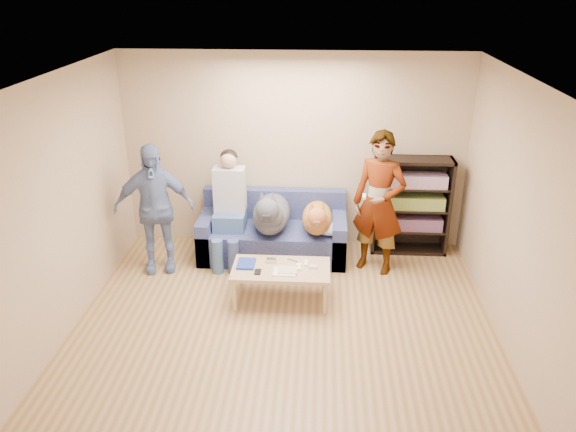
# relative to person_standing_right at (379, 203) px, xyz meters

# --- Properties ---
(ground) EXTENTS (5.00, 5.00, 0.00)m
(ground) POSITION_rel_person_standing_right_xyz_m (-1.07, -1.78, -0.89)
(ground) COLOR olive
(ground) RESTS_ON ground
(ceiling) EXTENTS (5.00, 5.00, 0.00)m
(ceiling) POSITION_rel_person_standing_right_xyz_m (-1.07, -1.78, 1.71)
(ceiling) COLOR white
(ceiling) RESTS_ON ground
(wall_back) EXTENTS (4.50, 0.00, 4.50)m
(wall_back) POSITION_rel_person_standing_right_xyz_m (-1.07, 0.72, 0.41)
(wall_back) COLOR tan
(wall_back) RESTS_ON ground
(wall_left) EXTENTS (0.00, 5.00, 5.00)m
(wall_left) POSITION_rel_person_standing_right_xyz_m (-3.32, -1.78, 0.41)
(wall_left) COLOR tan
(wall_left) RESTS_ON ground
(wall_right) EXTENTS (0.00, 5.00, 5.00)m
(wall_right) POSITION_rel_person_standing_right_xyz_m (1.18, -1.78, 0.41)
(wall_right) COLOR tan
(wall_right) RESTS_ON ground
(blanket) EXTENTS (0.42, 0.35, 0.14)m
(blanket) POSITION_rel_person_standing_right_xyz_m (-0.58, 0.11, -0.39)
(blanket) COLOR #BABABF
(blanket) RESTS_ON sofa
(person_standing_right) EXTENTS (0.77, 0.66, 1.79)m
(person_standing_right) POSITION_rel_person_standing_right_xyz_m (0.00, 0.00, 0.00)
(person_standing_right) COLOR gray
(person_standing_right) RESTS_ON ground
(person_standing_left) EXTENTS (1.03, 0.60, 1.64)m
(person_standing_left) POSITION_rel_person_standing_right_xyz_m (-2.74, -0.16, -0.07)
(person_standing_left) COLOR #7A91C3
(person_standing_left) RESTS_ON ground
(held_controller) EXTENTS (0.05, 0.12, 0.03)m
(held_controller) POSITION_rel_person_standing_right_xyz_m (-0.20, -0.20, 0.17)
(held_controller) COLOR white
(held_controller) RESTS_ON person_standing_right
(notebook_blue) EXTENTS (0.20, 0.26, 0.03)m
(notebook_blue) POSITION_rel_person_standing_right_xyz_m (-1.53, -0.78, -0.46)
(notebook_blue) COLOR navy
(notebook_blue) RESTS_ON coffee_table
(papers) EXTENTS (0.26, 0.20, 0.02)m
(papers) POSITION_rel_person_standing_right_xyz_m (-1.08, -0.93, -0.47)
(papers) COLOR white
(papers) RESTS_ON coffee_table
(magazine) EXTENTS (0.22, 0.17, 0.01)m
(magazine) POSITION_rel_person_standing_right_xyz_m (-1.05, -0.91, -0.45)
(magazine) COLOR beige
(magazine) RESTS_ON coffee_table
(camera_silver) EXTENTS (0.11, 0.06, 0.05)m
(camera_silver) POSITION_rel_person_standing_right_xyz_m (-1.25, -0.71, -0.45)
(camera_silver) COLOR #BAB9BE
(camera_silver) RESTS_ON coffee_table
(controller_a) EXTENTS (0.04, 0.13, 0.03)m
(controller_a) POSITION_rel_person_standing_right_xyz_m (-0.85, -0.73, -0.46)
(controller_a) COLOR white
(controller_a) RESTS_ON coffee_table
(controller_b) EXTENTS (0.09, 0.06, 0.03)m
(controller_b) POSITION_rel_person_standing_right_xyz_m (-0.77, -0.81, -0.46)
(controller_b) COLOR silver
(controller_b) RESTS_ON coffee_table
(headphone_cup_a) EXTENTS (0.07, 0.07, 0.02)m
(headphone_cup_a) POSITION_rel_person_standing_right_xyz_m (-0.93, -0.85, -0.46)
(headphone_cup_a) COLOR white
(headphone_cup_a) RESTS_ON coffee_table
(headphone_cup_b) EXTENTS (0.07, 0.07, 0.02)m
(headphone_cup_b) POSITION_rel_person_standing_right_xyz_m (-0.93, -0.77, -0.46)
(headphone_cup_b) COLOR white
(headphone_cup_b) RESTS_ON coffee_table
(pen_orange) EXTENTS (0.13, 0.06, 0.01)m
(pen_orange) POSITION_rel_person_standing_right_xyz_m (-1.15, -0.99, -0.47)
(pen_orange) COLOR #C6871B
(pen_orange) RESTS_ON coffee_table
(pen_black) EXTENTS (0.13, 0.08, 0.01)m
(pen_black) POSITION_rel_person_standing_right_xyz_m (-1.01, -0.65, -0.47)
(pen_black) COLOR black
(pen_black) RESTS_ON coffee_table
(wallet) EXTENTS (0.07, 0.12, 0.02)m
(wallet) POSITION_rel_person_standing_right_xyz_m (-1.38, -0.95, -0.47)
(wallet) COLOR black
(wallet) RESTS_ON coffee_table
(sofa) EXTENTS (1.90, 0.85, 0.82)m
(sofa) POSITION_rel_person_standing_right_xyz_m (-1.32, 0.32, -0.61)
(sofa) COLOR #515B93
(sofa) RESTS_ON ground
(person_seated) EXTENTS (0.40, 0.73, 1.47)m
(person_seated) POSITION_rel_person_standing_right_xyz_m (-1.87, 0.19, -0.12)
(person_seated) COLOR #415E90
(person_seated) RESTS_ON sofa
(dog_gray) EXTENTS (0.47, 1.28, 0.69)m
(dog_gray) POSITION_rel_person_standing_right_xyz_m (-1.33, 0.13, -0.22)
(dog_gray) COLOR #474951
(dog_gray) RESTS_ON sofa
(dog_tan) EXTENTS (0.39, 1.15, 0.56)m
(dog_tan) POSITION_rel_person_standing_right_xyz_m (-0.75, 0.13, -0.27)
(dog_tan) COLOR #AA7534
(dog_tan) RESTS_ON sofa
(coffee_table) EXTENTS (1.10, 0.60, 0.42)m
(coffee_table) POSITION_rel_person_standing_right_xyz_m (-1.13, -0.83, -0.52)
(coffee_table) COLOR tan
(coffee_table) RESTS_ON ground
(bookshelf) EXTENTS (1.00, 0.34, 1.30)m
(bookshelf) POSITION_rel_person_standing_right_xyz_m (0.48, 0.55, -0.22)
(bookshelf) COLOR black
(bookshelf) RESTS_ON ground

